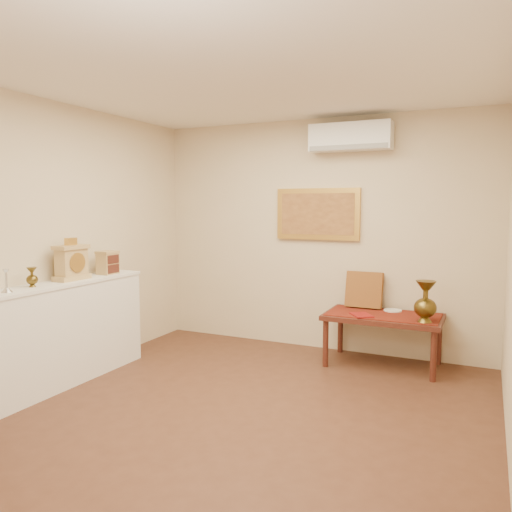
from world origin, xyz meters
The scene contains 17 objects.
floor centered at (0.00, 0.00, 0.00)m, with size 4.50×4.50×0.00m, color brown.
ceiling centered at (0.00, 0.00, 2.70)m, with size 4.50×4.50×0.00m, color white.
wall_back centered at (0.00, 2.25, 1.35)m, with size 4.00×0.02×2.70m, color beige.
wall_left centered at (-2.00, 0.00, 1.35)m, with size 0.02×4.50×2.70m, color beige.
candlestick centered at (-1.80, -0.54, 1.08)m, with size 0.09×0.09×0.20m, color silver, non-canonical shape.
brass_urn_small centered at (-1.83, -0.26, 1.09)m, with size 0.10×0.10×0.23m, color brown, non-canonical shape.
table_cloth centered at (0.85, 1.88, 0.55)m, with size 1.14×0.59×0.01m, color maroon.
brass_urn_tall centered at (1.29, 1.69, 0.81)m, with size 0.22×0.22×0.50m, color brown, non-canonical shape.
plate centered at (0.91, 2.08, 0.56)m, with size 0.19×0.19×0.01m, color white.
menu centered at (0.66, 1.71, 0.56)m, with size 0.18×0.25×0.01m, color maroon.
cushion centered at (0.59, 2.13, 0.76)m, with size 0.40×0.10×0.40m, color maroon.
display_ledge centered at (-1.82, 0.00, 0.49)m, with size 0.37×2.02×0.98m.
mantel_clock centered at (-1.82, 0.20, 1.15)m, with size 0.17×0.36×0.41m.
wooden_chest centered at (-1.80, 0.68, 1.10)m, with size 0.16×0.21×0.24m.
low_table centered at (0.85, 1.88, 0.48)m, with size 1.20×0.70×0.55m.
painting centered at (0.00, 2.22, 1.60)m, with size 1.00×0.06×0.60m.
ac_unit centered at (0.40, 2.12, 2.45)m, with size 0.90×0.25×0.30m.
Camera 1 is at (1.82, -3.38, 1.70)m, focal length 35.00 mm.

